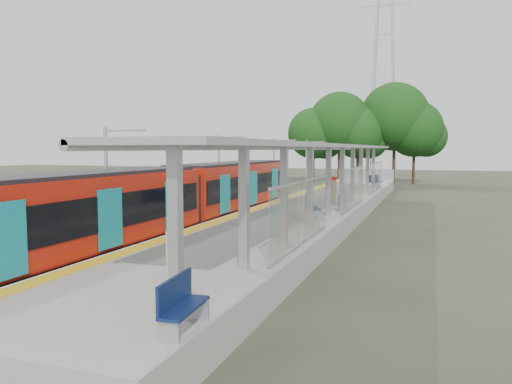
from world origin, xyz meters
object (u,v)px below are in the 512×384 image
train (176,199)px  info_pillar_far (334,192)px  bench_mid (311,206)px  bench_far (375,181)px  bench_near (180,302)px  info_pillar_near (173,258)px  litter_bin (342,203)px

train → info_pillar_far: bearing=59.6°
bench_mid → bench_far: bearing=65.5°
bench_near → bench_far: 37.41m
info_pillar_near → bench_far: bearing=104.4°
bench_mid → litter_bin: bearing=51.3°
info_pillar_far → train: bearing=-120.7°
info_pillar_far → litter_bin: 3.60m
bench_far → info_pillar_near: 34.77m
bench_far → litter_bin: bearing=-65.4°
info_pillar_near → train: bearing=134.6°
train → litter_bin: bearing=42.9°
bench_near → info_pillar_far: info_pillar_far is taller
train → bench_far: size_ratio=16.54×
bench_mid → info_pillar_far: info_pillar_far is taller
info_pillar_near → litter_bin: 16.57m
train → bench_near: train is taller
bench_far → litter_bin: size_ratio=1.91×
bench_mid → bench_far: bench_mid is taller
bench_near → train: bearing=113.9°
info_pillar_near → info_pillar_far: info_pillar_far is taller
info_pillar_far → bench_far: bearing=86.1°
litter_bin → bench_near: bearing=-89.1°
info_pillar_near → litter_bin: info_pillar_near is taller
train → bench_mid: 6.64m
train → info_pillar_far: (5.71, 9.74, -0.31)m
bench_mid → info_pillar_near: (-0.37, -13.27, 0.10)m
bench_near → info_pillar_far: size_ratio=0.91×
train → litter_bin: train is taller
train → bench_near: size_ratio=17.81×
train → litter_bin: 9.32m
bench_near → info_pillar_far: bearing=88.5°
bench_near → info_pillar_far: 22.63m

